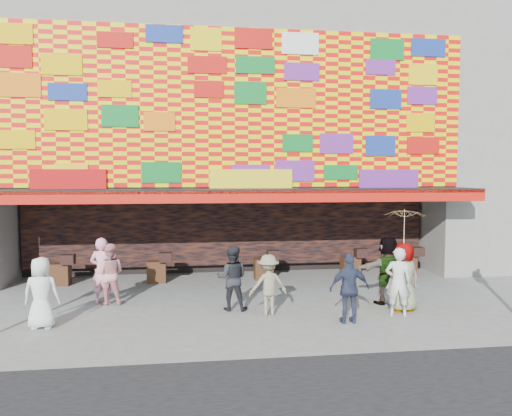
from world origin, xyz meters
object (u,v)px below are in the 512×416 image
at_px(ped_b, 102,271).
at_px(ped_d, 268,285).
at_px(ped_a, 41,293).
at_px(ped_h, 398,282).
at_px(parasol, 405,227).
at_px(ped_f, 388,270).
at_px(ped_c, 232,278).
at_px(ped_i, 109,274).
at_px(ped_g, 404,277).
at_px(ped_e, 350,288).

relative_size(ped_b, ped_d, 1.19).
bearing_deg(ped_a, ped_b, -113.38).
relative_size(ped_d, ped_h, 0.89).
bearing_deg(ped_d, parasol, 169.62).
bearing_deg(ped_f, ped_h, 70.19).
relative_size(ped_c, parasol, 0.88).
distance_m(ped_d, ped_h, 3.21).
relative_size(ped_c, ped_i, 1.01).
bearing_deg(ped_f, ped_a, -2.93).
height_order(ped_d, ped_i, ped_i).
bearing_deg(ped_f, ped_i, -17.02).
relative_size(ped_a, parasol, 0.87).
height_order(ped_f, ped_g, ped_f).
bearing_deg(ped_f, ped_c, -8.74).
xyz_separation_m(ped_d, ped_g, (3.48, -0.15, 0.12)).
xyz_separation_m(ped_a, ped_e, (7.08, -0.55, 0.01)).
bearing_deg(ped_c, ped_h, 175.01).
bearing_deg(ped_g, ped_h, 43.96).
bearing_deg(ped_a, ped_g, -175.15).
bearing_deg(ped_g, ped_c, -16.06).
xyz_separation_m(ped_g, parasol, (0.00, 0.00, 1.29)).
height_order(ped_f, parasol, parasol).
xyz_separation_m(ped_c, ped_e, (2.64, -1.50, -0.01)).
height_order(ped_a, ped_g, ped_g).
xyz_separation_m(ped_d, ped_h, (3.16, -0.54, 0.10)).
distance_m(ped_a, ped_e, 7.10).
relative_size(ped_f, ped_h, 1.07).
relative_size(ped_b, ped_e, 1.09).
relative_size(ped_a, ped_b, 0.91).
bearing_deg(ped_h, parasol, -110.83).
bearing_deg(ped_h, ped_g, -110.83).
bearing_deg(ped_i, ped_e, 160.24).
bearing_deg(ped_i, ped_f, 176.15).
bearing_deg(ped_b, ped_f, -172.06).
xyz_separation_m(ped_g, ped_i, (-7.57, 1.75, -0.06)).
relative_size(ped_f, ped_g, 1.04).
bearing_deg(ped_a, parasol, -175.15).
distance_m(ped_a, ped_c, 4.53).
distance_m(ped_a, ped_i, 2.32).
bearing_deg(ped_h, ped_d, 8.79).
xyz_separation_m(ped_b, ped_c, (3.43, -1.05, -0.07)).
bearing_deg(ped_b, ped_d, 174.63).
distance_m(ped_i, parasol, 7.88).
bearing_deg(ped_d, ped_e, 144.46).
bearing_deg(ped_h, ped_e, 34.55).
height_order(ped_e, parasol, parasol).
distance_m(ped_a, ped_b, 2.24).
relative_size(ped_e, ped_f, 0.90).
bearing_deg(parasol, ped_g, 180.00).
relative_size(ped_a, ped_h, 0.96).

